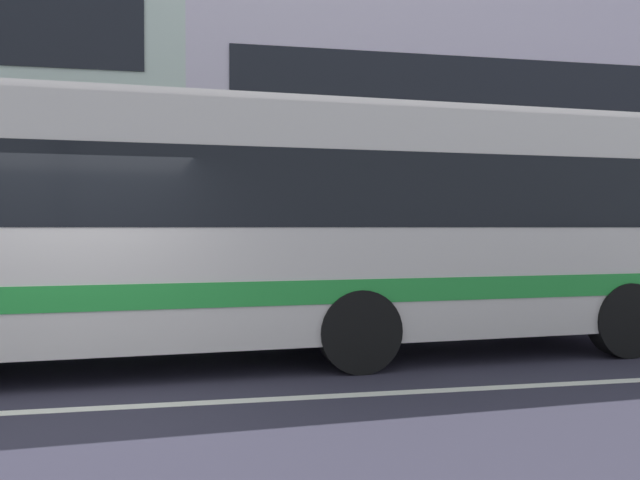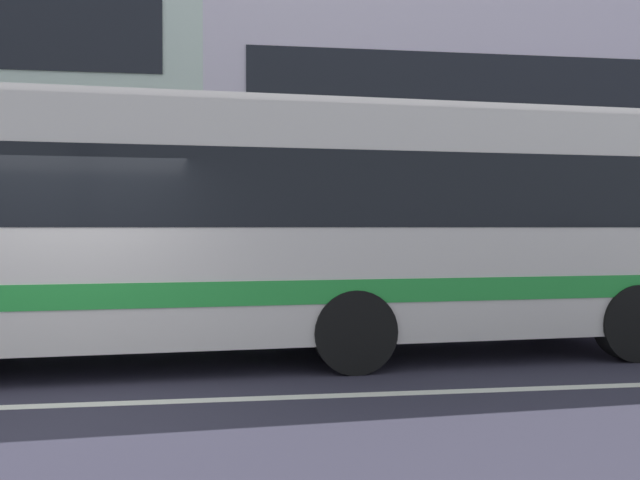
# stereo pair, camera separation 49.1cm
# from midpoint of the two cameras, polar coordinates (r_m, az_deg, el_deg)

# --- Properties ---
(ground_plane) EXTENTS (160.00, 160.00, 0.00)m
(ground_plane) POSITION_cam_midpoint_polar(r_m,az_deg,el_deg) (6.63, -24.99, -14.11)
(ground_plane) COLOR #2E2B3B
(lane_centre_line) EXTENTS (60.00, 0.16, 0.01)m
(lane_centre_line) POSITION_cam_midpoint_polar(r_m,az_deg,el_deg) (6.63, -24.99, -14.08)
(lane_centre_line) COLOR silver
(lane_centre_line) RESTS_ON ground_plane
(apartment_block_right) EXTENTS (25.55, 8.99, 9.03)m
(apartment_block_right) POSITION_cam_midpoint_polar(r_m,az_deg,el_deg) (23.13, 21.23, 7.96)
(apartment_block_right) COLOR silver
(apartment_block_right) RESTS_ON ground_plane
(transit_bus) EXTENTS (10.90, 3.13, 3.30)m
(transit_bus) POSITION_cam_midpoint_polar(r_m,az_deg,el_deg) (8.30, -4.79, 1.72)
(transit_bus) COLOR beige
(transit_bus) RESTS_ON ground_plane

